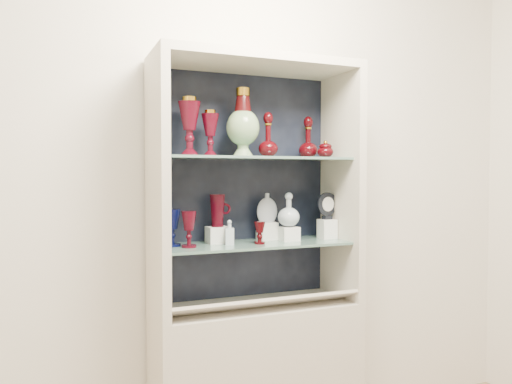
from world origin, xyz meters
name	(u,v)px	position (x,y,z in m)	size (l,w,h in m)	color
wall_back	(240,172)	(0.00, 1.75, 1.40)	(3.50, 0.02, 2.80)	white
cabinet_base	(256,380)	(0.00, 1.53, 0.38)	(1.00, 0.40, 0.75)	beige
cabinet_back_panel	(242,186)	(0.00, 1.72, 1.32)	(0.98, 0.02, 1.15)	black
cabinet_side_left	(157,188)	(-0.48, 1.53, 1.32)	(0.04, 0.40, 1.15)	beige
cabinet_side_right	(341,186)	(0.48, 1.53, 1.32)	(0.04, 0.40, 1.15)	beige
cabinet_top_cap	(256,63)	(0.00, 1.53, 1.92)	(1.00, 0.40, 0.04)	beige
shelf_lower	(254,244)	(0.00, 1.55, 1.04)	(0.92, 0.34, 0.01)	slate
shelf_upper	(254,158)	(0.00, 1.55, 1.46)	(0.92, 0.34, 0.01)	slate
label_ledge	(265,303)	(0.00, 1.42, 0.78)	(0.92, 0.18, 0.01)	beige
label_card_0	(211,306)	(-0.26, 1.42, 0.80)	(0.10, 0.07, 0.00)	white
label_card_1	(325,294)	(0.32, 1.42, 0.80)	(0.10, 0.07, 0.00)	white
label_card_2	(279,299)	(0.07, 1.42, 0.80)	(0.10, 0.07, 0.00)	white
label_card_3	(317,295)	(0.28, 1.42, 0.80)	(0.10, 0.07, 0.00)	white
pedestal_lamp_left	(190,127)	(-0.32, 1.57, 1.61)	(0.11, 0.11, 0.28)	#430511
pedestal_lamp_right	(210,133)	(-0.22, 1.57, 1.58)	(0.08, 0.08, 0.22)	#430511
enamel_urn	(243,123)	(-0.06, 1.54, 1.63)	(0.16, 0.16, 0.33)	#094828
ruby_decanter_a	(268,132)	(0.07, 1.55, 1.59)	(0.10, 0.10, 0.25)	#430509
ruby_decanter_b	(308,136)	(0.34, 1.63, 1.59)	(0.10, 0.10, 0.23)	#430509
lidded_bowl	(325,149)	(0.39, 1.54, 1.52)	(0.08, 0.08, 0.09)	#430509
cobalt_goblet	(173,228)	(-0.40, 1.58, 1.14)	(0.07, 0.07, 0.17)	#070B38
ruby_goblet_tall	(189,229)	(-0.34, 1.52, 1.13)	(0.07, 0.07, 0.17)	#430511
ruby_goblet_small	(260,233)	(0.01, 1.50, 1.10)	(0.06, 0.06, 0.11)	#430509
riser_ruby_pitcher	(217,235)	(-0.17, 1.61, 1.09)	(0.10, 0.10, 0.08)	silver
ruby_pitcher	(217,211)	(-0.17, 1.61, 1.21)	(0.12, 0.08, 0.16)	#430511
clear_square_bottle	(229,232)	(-0.14, 1.53, 1.11)	(0.04, 0.04, 0.12)	#AAB9C5
riser_flat_flask	(267,231)	(0.10, 1.63, 1.09)	(0.09, 0.09, 0.09)	silver
flat_flask	(267,207)	(0.10, 1.63, 1.22)	(0.11, 0.04, 0.15)	#A9B1BD
riser_clear_round_decanter	(289,234)	(0.19, 1.55, 1.08)	(0.09, 0.09, 0.07)	silver
clear_round_decanter	(289,211)	(0.19, 1.55, 1.20)	(0.11, 0.11, 0.17)	#AAB9C5
riser_cameo_medallion	(327,229)	(0.41, 1.56, 1.10)	(0.08, 0.08, 0.10)	silver
cameo_medallion	(327,205)	(0.41, 1.56, 1.22)	(0.12, 0.05, 0.15)	black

